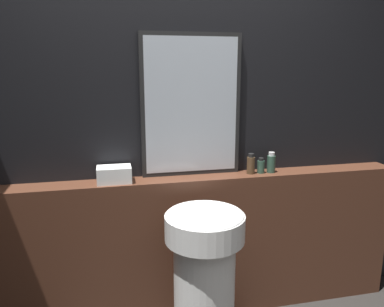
# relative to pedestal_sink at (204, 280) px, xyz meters

# --- Properties ---
(wall_back) EXTENTS (8.00, 0.06, 2.50)m
(wall_back) POSITION_rel_pedestal_sink_xyz_m (-0.01, 0.52, 0.77)
(wall_back) COLOR black
(wall_back) RESTS_ON ground_plane
(vanity_counter) EXTENTS (2.84, 0.18, 0.95)m
(vanity_counter) POSITION_rel_pedestal_sink_xyz_m (-0.01, 0.40, -0.00)
(vanity_counter) COLOR #512D1E
(vanity_counter) RESTS_ON ground_plane
(pedestal_sink) EXTENTS (0.43, 0.43, 0.87)m
(pedestal_sink) POSITION_rel_pedestal_sink_xyz_m (0.00, 0.00, 0.00)
(pedestal_sink) COLOR white
(pedestal_sink) RESTS_ON ground_plane
(mirror) EXTENTS (0.63, 0.03, 0.88)m
(mirror) POSITION_rel_pedestal_sink_xyz_m (0.03, 0.47, 0.91)
(mirror) COLOR black
(mirror) RESTS_ON vanity_counter
(towel_stack) EXTENTS (0.20, 0.13, 0.10)m
(towel_stack) POSITION_rel_pedestal_sink_xyz_m (-0.46, 0.40, 0.52)
(towel_stack) COLOR white
(towel_stack) RESTS_ON vanity_counter
(shampoo_bottle) EXTENTS (0.05, 0.05, 0.13)m
(shampoo_bottle) POSITION_rel_pedestal_sink_xyz_m (0.41, 0.40, 0.53)
(shampoo_bottle) COLOR #4C3823
(shampoo_bottle) RESTS_ON vanity_counter
(conditioner_bottle) EXTENTS (0.05, 0.05, 0.10)m
(conditioner_bottle) POSITION_rel_pedestal_sink_xyz_m (0.48, 0.40, 0.52)
(conditioner_bottle) COLOR #2D4C3D
(conditioner_bottle) RESTS_ON vanity_counter
(lotion_bottle) EXTENTS (0.05, 0.05, 0.14)m
(lotion_bottle) POSITION_rel_pedestal_sink_xyz_m (0.55, 0.40, 0.53)
(lotion_bottle) COLOR #2D4C3D
(lotion_bottle) RESTS_ON vanity_counter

